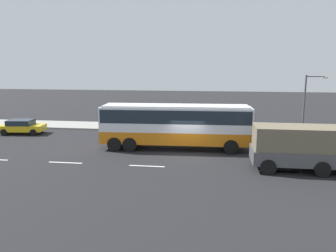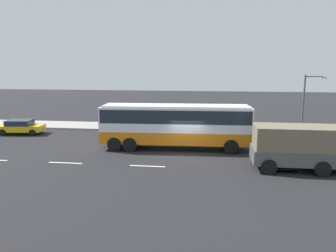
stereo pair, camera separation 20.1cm
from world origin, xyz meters
name	(u,v)px [view 1 (the left image)]	position (x,y,z in m)	size (l,w,h in m)	color
ground_plane	(187,154)	(0.00, 0.00, 0.00)	(120.00, 120.00, 0.00)	black
sidewalk_curb	(194,128)	(0.00, 9.92, 0.07)	(80.00, 4.00, 0.15)	gray
lane_centreline	(177,167)	(-0.37, -3.26, 0.00)	(38.73, 0.16, 0.01)	white
coach_bus	(175,122)	(-1.02, 1.48, 2.18)	(11.81, 3.02, 3.52)	orange
cargo_truck	(318,147)	(8.45, -2.75, 1.55)	(8.46, 2.67, 2.83)	red
car_yellow_taxi	(22,126)	(-16.43, 5.21, 0.75)	(4.30, 2.36, 1.39)	gold
pedestrian_near_curb	(148,120)	(-4.69, 8.76, 1.07)	(0.32, 0.32, 1.61)	#38334C
street_lamp	(307,99)	(10.58, 8.17, 3.44)	(1.94, 0.24, 5.55)	#47474C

